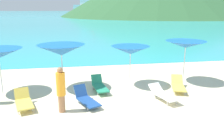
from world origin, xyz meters
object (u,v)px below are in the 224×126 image
Objects in this scene: umbrella_4 at (130,50)px; umbrella_5 at (186,44)px; lounge_chair_1 at (163,94)px; lounge_chair_4 at (99,86)px; umbrella_3 at (61,50)px; lounge_chair_0 at (23,101)px; lounge_chair_7 at (178,85)px; lounge_chair_3 at (86,98)px; cruise_ship at (100,4)px; beachgoer_2 at (61,89)px.

umbrella_5 reaches higher than umbrella_4.
lounge_chair_4 is (-2.58, 1.62, -0.02)m from lounge_chair_1.
lounge_chair_0 is at bearing -126.35° from umbrella_3.
lounge_chair_0 is 5.79m from lounge_chair_1.
lounge_chair_4 reaches higher than lounge_chair_7.
lounge_chair_1 is 1.04× the size of lounge_chair_3.
umbrella_5 is 0.05× the size of cruise_ship.
lounge_chair_3 is (1.01, -2.10, -1.69)m from umbrella_3.
lounge_chair_3 is (-3.31, 0.11, -0.03)m from lounge_chair_1.
umbrella_4 is 209.38m from cruise_ship.
beachgoer_2 reaches higher than lounge_chair_1.
umbrella_5 reaches higher than lounge_chair_7.
lounge_chair_3 is (-5.31, -2.08, -1.80)m from umbrella_5.
lounge_chair_4 is at bearing -18.81° from umbrella_3.
umbrella_5 is 3.45m from lounge_chair_1.
lounge_chair_4 is (0.73, 1.51, 0.01)m from lounge_chair_3.
umbrella_3 is at bearing 179.80° from umbrella_5.
umbrella_3 is at bearing 92.85° from lounge_chair_3.
lounge_chair_4 is at bearing -163.00° from umbrella_4.
beachgoer_2 is at bearing -90.67° from cruise_ship.
lounge_chair_7 is (3.77, -0.54, -0.00)m from lounge_chair_4.
umbrella_5 is at bearing -89.05° from cruise_ship.
lounge_chair_1 is (-2.00, -2.19, -1.77)m from umbrella_5.
umbrella_3 is 0.05× the size of cruise_ship.
lounge_chair_0 is 0.93× the size of lounge_chair_4.
umbrella_3 reaches higher than umbrella_4.
lounge_chair_0 is 0.93× the size of lounge_chair_3.
cruise_ship is at bearing 75.20° from lounge_chair_4.
lounge_chair_3 is at bearing -90.43° from cruise_ship.
lounge_chair_4 is 3.80m from lounge_chair_7.
beachgoer_2 is (1.52, -0.63, 0.66)m from lounge_chair_0.
umbrella_5 is 5.98m from lounge_chair_3.
lounge_chair_7 is (2.15, -1.03, -1.59)m from umbrella_4.
lounge_chair_0 is (-4.83, -1.90, -1.58)m from umbrella_4.
lounge_chair_4 is (-1.62, -0.50, -1.59)m from umbrella_4.
cruise_ship is at bearing 84.52° from umbrella_5.
lounge_chair_4 is 2.73m from beachgoer_2.
lounge_chair_1 is 3.31m from lounge_chair_3.
lounge_chair_1 is at bearing -24.81° from lounge_chair_3.
lounge_chair_1 is at bearing -27.13° from umbrella_3.
umbrella_3 is 1.53× the size of lounge_chair_3.
umbrella_4 is at bearing 173.01° from lounge_chair_7.
umbrella_4 is (3.36, -0.10, -0.09)m from umbrella_3.
cruise_ship reaches higher than lounge_chair_0.
lounge_chair_1 is 0.99× the size of lounge_chair_7.
cruise_ship is at bearing 82.80° from umbrella_3.
lounge_chair_4 is (-4.58, -0.57, -1.79)m from umbrella_5.
lounge_chair_1 is 3.05m from lounge_chair_4.
umbrella_3 is 1.47× the size of lounge_chair_1.
umbrella_3 is 209.68m from cruise_ship.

